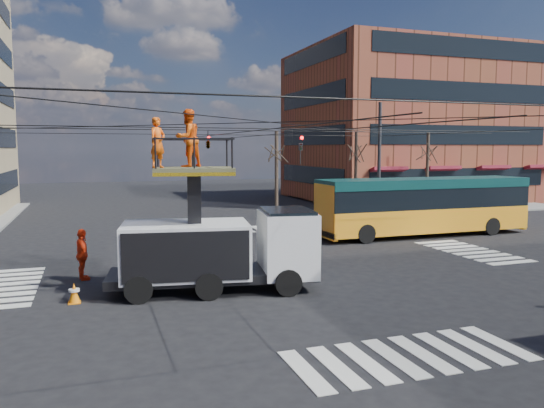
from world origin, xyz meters
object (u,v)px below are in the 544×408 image
(traffic_cone, at_px, (74,293))
(worker_ground, at_px, (82,255))
(utility_truck, at_px, (218,232))
(city_bus, at_px, (424,205))
(flagger, at_px, (315,231))

(traffic_cone, relative_size, worker_ground, 0.34)
(utility_truck, distance_m, traffic_cone, 4.97)
(city_bus, relative_size, flagger, 6.83)
(traffic_cone, relative_size, flagger, 0.35)
(utility_truck, height_order, traffic_cone, utility_truck)
(city_bus, xyz_separation_m, worker_ground, (-17.93, -4.56, -0.77))
(utility_truck, relative_size, worker_ground, 3.81)
(traffic_cone, bearing_deg, city_bus, 22.67)
(flagger, bearing_deg, utility_truck, -48.11)
(worker_ground, bearing_deg, city_bus, -87.66)
(traffic_cone, xyz_separation_m, flagger, (10.73, 5.72, 0.58))
(city_bus, relative_size, traffic_cone, 19.25)
(utility_truck, distance_m, worker_ground, 5.45)
(utility_truck, relative_size, city_bus, 0.59)
(city_bus, bearing_deg, utility_truck, -151.08)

